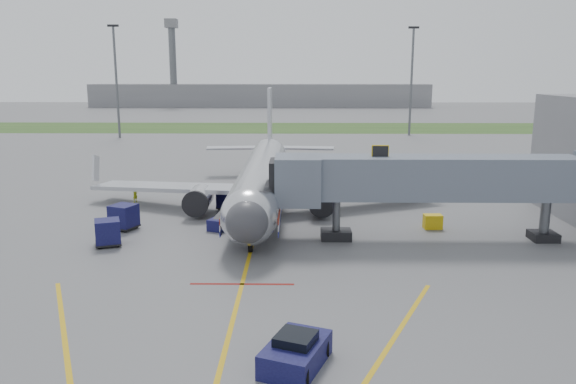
{
  "coord_description": "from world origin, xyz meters",
  "views": [
    {
      "loc": [
        3.1,
        -34.33,
        11.87
      ],
      "look_at": [
        2.48,
        6.45,
        3.2
      ],
      "focal_mm": 35.0,
      "sensor_mm": 36.0,
      "label": 1
    }
  ],
  "objects_px": {
    "airliner": "(262,178)",
    "pushback_tug": "(296,353)",
    "ramp_worker": "(135,194)",
    "belt_loader": "(225,220)"
  },
  "relations": [
    {
      "from": "ramp_worker",
      "to": "pushback_tug",
      "type": "bearing_deg",
      "value": -125.72
    },
    {
      "from": "airliner",
      "to": "belt_loader",
      "type": "xyz_separation_m",
      "value": [
        -2.49,
        -6.92,
        -2.13
      ]
    },
    {
      "from": "airliner",
      "to": "ramp_worker",
      "type": "distance_m",
      "value": 12.22
    },
    {
      "from": "belt_loader",
      "to": "ramp_worker",
      "type": "xyz_separation_m",
      "value": [
        -9.49,
        8.37,
        0.24
      ]
    },
    {
      "from": "pushback_tug",
      "to": "ramp_worker",
      "type": "height_order",
      "value": "ramp_worker"
    },
    {
      "from": "airliner",
      "to": "belt_loader",
      "type": "relative_size",
      "value": 8.23
    },
    {
      "from": "belt_loader",
      "to": "pushback_tug",
      "type": "bearing_deg",
      "value": -75.41
    },
    {
      "from": "pushback_tug",
      "to": "ramp_worker",
      "type": "relative_size",
      "value": 2.63
    },
    {
      "from": "airliner",
      "to": "pushback_tug",
      "type": "distance_m",
      "value": 28.61
    },
    {
      "from": "airliner",
      "to": "belt_loader",
      "type": "bearing_deg",
      "value": -109.77
    }
  ]
}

